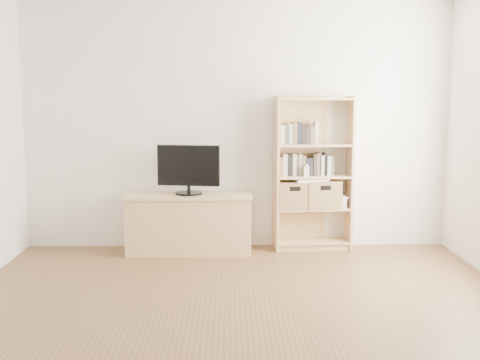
{
  "coord_description": "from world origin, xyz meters",
  "views": [
    {
      "loc": [
        -0.08,
        -3.87,
        1.66
      ],
      "look_at": [
        0.02,
        1.9,
        0.81
      ],
      "focal_mm": 45.0,
      "sensor_mm": 36.0,
      "label": 1
    }
  ],
  "objects_px": {
    "television": "(189,170)",
    "baby_monitor": "(306,172)",
    "basket_left": "(293,194)",
    "laptop": "(310,180)",
    "basket_right": "(322,194)",
    "tv_stand": "(189,224)",
    "bookshelf": "(313,174)"
  },
  "relations": [
    {
      "from": "tv_stand",
      "to": "laptop",
      "type": "bearing_deg",
      "value": 2.9
    },
    {
      "from": "basket_left",
      "to": "tv_stand",
      "type": "bearing_deg",
      "value": -179.81
    },
    {
      "from": "basket_right",
      "to": "laptop",
      "type": "relative_size",
      "value": 1.01
    },
    {
      "from": "tv_stand",
      "to": "baby_monitor",
      "type": "distance_m",
      "value": 1.34
    },
    {
      "from": "tv_stand",
      "to": "basket_right",
      "type": "bearing_deg",
      "value": 3.46
    },
    {
      "from": "tv_stand",
      "to": "baby_monitor",
      "type": "height_order",
      "value": "baby_monitor"
    },
    {
      "from": "television",
      "to": "laptop",
      "type": "height_order",
      "value": "television"
    },
    {
      "from": "bookshelf",
      "to": "laptop",
      "type": "distance_m",
      "value": 0.07
    },
    {
      "from": "baby_monitor",
      "to": "laptop",
      "type": "height_order",
      "value": "baby_monitor"
    },
    {
      "from": "laptop",
      "to": "basket_left",
      "type": "bearing_deg",
      "value": 167.28
    },
    {
      "from": "bookshelf",
      "to": "laptop",
      "type": "bearing_deg",
      "value": -156.91
    },
    {
      "from": "basket_left",
      "to": "laptop",
      "type": "relative_size",
      "value": 0.99
    },
    {
      "from": "baby_monitor",
      "to": "basket_right",
      "type": "relative_size",
      "value": 0.3
    },
    {
      "from": "bookshelf",
      "to": "basket_right",
      "type": "bearing_deg",
      "value": -2.6
    },
    {
      "from": "basket_left",
      "to": "baby_monitor",
      "type": "bearing_deg",
      "value": -33.62
    },
    {
      "from": "bookshelf",
      "to": "laptop",
      "type": "height_order",
      "value": "bookshelf"
    },
    {
      "from": "tv_stand",
      "to": "bookshelf",
      "type": "bearing_deg",
      "value": 3.63
    },
    {
      "from": "bookshelf",
      "to": "television",
      "type": "distance_m",
      "value": 1.3
    },
    {
      "from": "basket_right",
      "to": "laptop",
      "type": "distance_m",
      "value": 0.2
    },
    {
      "from": "baby_monitor",
      "to": "bookshelf",
      "type": "bearing_deg",
      "value": 51.66
    },
    {
      "from": "bookshelf",
      "to": "tv_stand",
      "type": "bearing_deg",
      "value": 179.91
    },
    {
      "from": "basket_left",
      "to": "basket_right",
      "type": "height_order",
      "value": "basket_right"
    },
    {
      "from": "basket_right",
      "to": "tv_stand",
      "type": "bearing_deg",
      "value": 177.72
    },
    {
      "from": "tv_stand",
      "to": "bookshelf",
      "type": "height_order",
      "value": "bookshelf"
    },
    {
      "from": "basket_right",
      "to": "television",
      "type": "bearing_deg",
      "value": 177.72
    },
    {
      "from": "television",
      "to": "basket_left",
      "type": "xyz_separation_m",
      "value": [
        1.09,
        0.07,
        -0.27
      ]
    },
    {
      "from": "laptop",
      "to": "basket_right",
      "type": "bearing_deg",
      "value": -3.99
    },
    {
      "from": "bookshelf",
      "to": "basket_left",
      "type": "xyz_separation_m",
      "value": [
        -0.21,
        -0.02,
        -0.22
      ]
    },
    {
      "from": "basket_left",
      "to": "basket_right",
      "type": "distance_m",
      "value": 0.31
    },
    {
      "from": "tv_stand",
      "to": "baby_monitor",
      "type": "bearing_deg",
      "value": -0.6
    },
    {
      "from": "television",
      "to": "baby_monitor",
      "type": "height_order",
      "value": "television"
    },
    {
      "from": "tv_stand",
      "to": "basket_left",
      "type": "bearing_deg",
      "value": 3.38
    }
  ]
}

